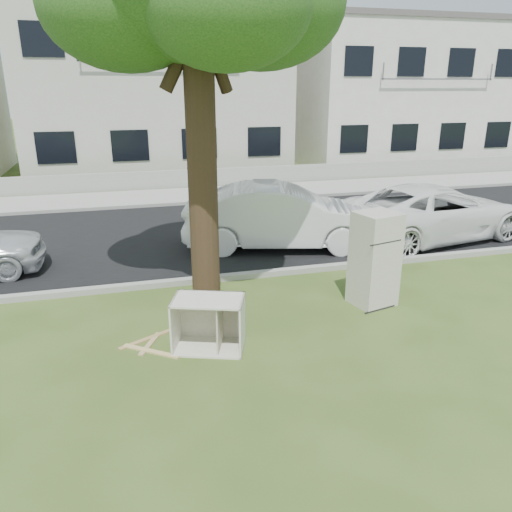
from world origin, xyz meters
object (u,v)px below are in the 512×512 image
object	(u,v)px
car_center	(282,217)
fridge	(375,259)
cabinet	(209,324)
car_right	(433,212)

from	to	relation	value
car_center	fridge	bearing A→B (deg)	-156.77
cabinet	car_center	xyz separation A→B (m)	(2.65, 4.55, 0.37)
cabinet	car_right	world-z (taller)	car_right
car_center	car_right	world-z (taller)	car_center
cabinet	car_center	world-z (taller)	car_center
fridge	car_center	distance (m)	3.73
fridge	cabinet	bearing A→B (deg)	-178.67
car_center	car_right	bearing A→B (deg)	-79.90
fridge	car_center	xyz separation A→B (m)	(-0.57, 3.69, -0.08)
cabinet	fridge	bearing A→B (deg)	34.83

